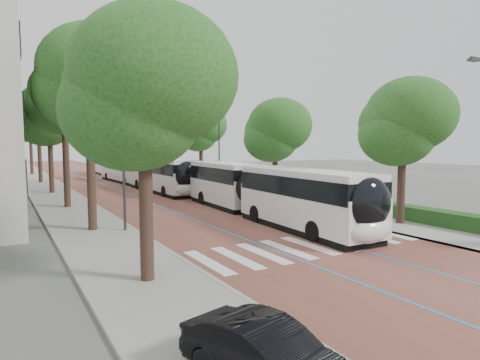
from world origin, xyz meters
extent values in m
plane|color=#51544C|center=(0.00, 0.00, 0.00)|extent=(160.00, 160.00, 0.00)
cube|color=brown|center=(0.00, 40.00, 0.01)|extent=(11.00, 140.00, 0.02)
cube|color=gray|center=(-7.50, 40.00, 0.06)|extent=(4.00, 140.00, 0.12)
cube|color=gray|center=(7.50, 40.00, 0.06)|extent=(4.00, 140.00, 0.12)
cube|color=gray|center=(-5.60, 40.00, 0.06)|extent=(0.20, 140.00, 0.14)
cube|color=gray|center=(5.60, 40.00, 0.06)|extent=(0.20, 140.00, 0.14)
cube|color=silver|center=(-4.80, 1.00, 0.03)|extent=(0.55, 3.60, 0.01)
cube|color=silver|center=(-3.55, 1.00, 0.03)|extent=(0.55, 3.60, 0.01)
cube|color=silver|center=(-2.30, 1.00, 0.03)|extent=(0.55, 3.60, 0.01)
cube|color=silver|center=(-1.05, 1.00, 0.03)|extent=(0.55, 3.60, 0.01)
cube|color=silver|center=(0.20, 1.00, 0.03)|extent=(0.55, 3.60, 0.01)
cube|color=silver|center=(1.45, 1.00, 0.03)|extent=(0.55, 3.60, 0.01)
cube|color=silver|center=(2.70, 1.00, 0.03)|extent=(0.55, 3.60, 0.01)
cube|color=silver|center=(3.95, 1.00, 0.03)|extent=(0.55, 3.60, 0.01)
cube|color=silver|center=(5.20, 1.00, 0.03)|extent=(0.55, 3.60, 0.01)
cube|color=#257BBB|center=(-1.60, 40.00, 0.02)|extent=(0.12, 126.00, 0.01)
cube|color=#257BBB|center=(1.60, 40.00, 0.02)|extent=(0.12, 126.00, 0.01)
cube|color=black|center=(-10.45, 28.00, 3.00)|extent=(0.12, 38.00, 1.60)
cube|color=black|center=(-10.45, 28.00, 6.20)|extent=(0.12, 38.00, 1.60)
cube|color=black|center=(-10.45, 28.00, 9.40)|extent=(0.12, 38.00, 1.60)
cube|color=black|center=(-10.45, 28.00, 12.40)|extent=(0.12, 38.00, 1.60)
cube|color=#143C16|center=(9.10, 0.00, 0.52)|extent=(1.20, 14.00, 0.80)
cube|color=#313033|center=(5.30, -3.00, 7.94)|extent=(0.50, 0.20, 0.10)
cylinder|color=#313033|center=(6.80, 22.00, 4.12)|extent=(0.14, 0.14, 8.00)
cube|color=#313033|center=(6.00, 22.00, 8.02)|extent=(1.70, 0.12, 0.12)
cube|color=#313033|center=(5.30, 22.00, 7.94)|extent=(0.50, 0.20, 0.10)
cylinder|color=#313033|center=(-6.10, 8.00, 4.12)|extent=(0.14, 0.14, 8.00)
cylinder|color=black|center=(-7.50, 0.00, 2.14)|extent=(0.44, 0.44, 4.28)
ellipsoid|color=#184215|center=(-7.50, 0.00, 6.03)|extent=(5.25, 5.25, 4.46)
cylinder|color=black|center=(-7.50, 9.00, 2.70)|extent=(0.44, 0.44, 5.41)
ellipsoid|color=#184215|center=(-7.50, 9.00, 7.62)|extent=(5.45, 5.45, 4.63)
cylinder|color=black|center=(-7.50, 18.00, 2.70)|extent=(0.44, 0.44, 5.39)
ellipsoid|color=#184215|center=(-7.50, 18.00, 7.60)|extent=(5.14, 5.14, 4.37)
cylinder|color=black|center=(-7.50, 28.00, 2.50)|extent=(0.44, 0.44, 4.99)
ellipsoid|color=#184215|center=(-7.50, 28.00, 7.04)|extent=(6.00, 6.00, 5.10)
cylinder|color=black|center=(-7.50, 40.00, 2.67)|extent=(0.44, 0.44, 5.34)
ellipsoid|color=#184215|center=(-7.50, 40.00, 7.52)|extent=(6.26, 6.26, 5.32)
cylinder|color=black|center=(-7.50, 55.00, 2.63)|extent=(0.44, 0.44, 5.27)
ellipsoid|color=#184215|center=(-7.50, 55.00, 7.42)|extent=(5.62, 5.62, 4.78)
cylinder|color=black|center=(7.70, 2.00, 1.97)|extent=(0.44, 0.44, 3.94)
ellipsoid|color=#184215|center=(7.70, 2.00, 5.56)|extent=(4.85, 4.85, 4.12)
cylinder|color=black|center=(7.70, 14.00, 1.94)|extent=(0.44, 0.44, 3.88)
ellipsoid|color=#184215|center=(7.70, 14.00, 5.47)|extent=(5.20, 5.20, 4.42)
cylinder|color=black|center=(7.70, 28.00, 2.16)|extent=(0.44, 0.44, 4.33)
ellipsoid|color=#184215|center=(7.70, 28.00, 6.10)|extent=(5.07, 5.07, 4.31)
cylinder|color=black|center=(7.70, 44.00, 2.16)|extent=(0.44, 0.44, 4.33)
ellipsoid|color=#184215|center=(7.70, 44.00, 6.09)|extent=(5.01, 5.01, 4.26)
cylinder|color=black|center=(2.40, 8.81, 1.77)|extent=(2.34, 1.02, 2.30)
cube|color=silver|center=(2.14, 3.68, 1.26)|extent=(2.97, 9.47, 1.82)
cube|color=black|center=(2.14, 3.68, 2.40)|extent=(3.00, 9.29, 0.97)
cube|color=silver|center=(2.14, 3.68, 3.04)|extent=(2.91, 9.29, 0.31)
cube|color=black|center=(2.14, 3.68, 0.17)|extent=(2.90, 9.10, 0.35)
cube|color=silver|center=(2.61, 13.12, 1.26)|extent=(2.89, 7.86, 1.82)
cube|color=black|center=(2.61, 13.12, 2.40)|extent=(2.92, 7.70, 0.97)
cube|color=silver|center=(2.61, 13.12, 3.04)|extent=(2.83, 7.70, 0.31)
cube|color=black|center=(2.61, 13.12, 0.17)|extent=(2.82, 7.55, 0.35)
ellipsoid|color=black|center=(1.91, -0.84, 2.00)|extent=(2.40, 1.22, 2.28)
ellipsoid|color=silver|center=(1.90, -0.89, 0.86)|extent=(2.40, 1.12, 1.14)
cylinder|color=black|center=(0.89, 1.46, 0.50)|extent=(0.35, 1.01, 1.00)
cylinder|color=black|center=(3.15, 1.35, 0.50)|extent=(0.35, 1.01, 1.00)
cylinder|color=black|center=(1.57, 14.85, 0.50)|extent=(0.35, 1.01, 1.00)
cylinder|color=black|center=(3.83, 14.73, 0.50)|extent=(0.35, 1.01, 1.00)
cylinder|color=black|center=(1.16, 6.82, 0.50)|extent=(0.35, 1.01, 1.00)
cylinder|color=black|center=(3.42, 6.70, 0.50)|extent=(0.35, 1.01, 1.00)
cube|color=silver|center=(1.65, 23.96, 1.26)|extent=(2.72, 12.04, 1.82)
cube|color=black|center=(1.65, 23.96, 2.40)|extent=(2.76, 11.81, 0.97)
cube|color=silver|center=(1.65, 23.96, 3.04)|extent=(2.67, 11.80, 0.31)
cube|color=black|center=(1.65, 23.96, 0.17)|extent=(2.67, 11.56, 0.35)
ellipsoid|color=black|center=(1.76, 18.11, 2.00)|extent=(2.37, 1.14, 2.28)
ellipsoid|color=silver|center=(1.76, 18.06, 0.86)|extent=(2.37, 1.04, 1.14)
cylinder|color=black|center=(0.59, 20.34, 0.50)|extent=(0.32, 1.01, 1.00)
cylinder|color=black|center=(2.85, 20.38, 0.50)|extent=(0.32, 1.01, 1.00)
cylinder|color=black|center=(0.45, 27.74, 0.50)|extent=(0.32, 1.01, 1.00)
cylinder|color=black|center=(2.71, 27.78, 0.50)|extent=(0.32, 1.01, 1.00)
cube|color=silver|center=(1.41, 36.09, 1.26)|extent=(3.10, 12.11, 1.82)
cube|color=black|center=(1.41, 36.09, 2.40)|extent=(3.13, 11.87, 0.97)
cube|color=silver|center=(1.41, 36.09, 3.04)|extent=(3.04, 11.87, 0.31)
cube|color=black|center=(1.41, 36.09, 0.17)|extent=(3.03, 11.63, 0.35)
ellipsoid|color=black|center=(1.70, 30.24, 2.00)|extent=(2.40, 1.22, 2.28)
ellipsoid|color=silver|center=(1.70, 30.19, 0.86)|extent=(2.40, 1.12, 1.14)
cylinder|color=black|center=(0.46, 32.43, 0.50)|extent=(0.35, 1.01, 1.00)
cylinder|color=black|center=(2.72, 32.55, 0.50)|extent=(0.35, 1.01, 1.00)
cylinder|color=black|center=(0.09, 39.82, 0.50)|extent=(0.35, 1.01, 1.00)
cylinder|color=black|center=(2.34, 39.94, 0.50)|extent=(0.35, 1.01, 1.00)
cube|color=silver|center=(2.35, 50.25, 1.26)|extent=(2.96, 12.09, 1.82)
cube|color=black|center=(2.35, 50.25, 2.40)|extent=(2.99, 11.85, 0.97)
cube|color=silver|center=(2.35, 50.25, 3.04)|extent=(2.90, 11.84, 0.31)
cube|color=black|center=(2.35, 50.25, 0.17)|extent=(2.89, 11.61, 0.35)
ellipsoid|color=black|center=(2.13, 44.41, 2.00)|extent=(2.39, 1.19, 2.28)
ellipsoid|color=silver|center=(2.13, 44.36, 0.86)|extent=(2.39, 1.09, 1.14)
cylinder|color=black|center=(1.09, 46.70, 0.50)|extent=(0.34, 1.01, 1.00)
cylinder|color=black|center=(3.35, 46.61, 0.50)|extent=(0.34, 1.01, 1.00)
cylinder|color=black|center=(1.37, 54.09, 0.50)|extent=(0.34, 1.01, 1.00)
cylinder|color=black|center=(3.63, 54.01, 0.50)|extent=(0.34, 1.01, 1.00)
imported|color=black|center=(-7.49, -6.84, 0.72)|extent=(2.12, 3.83, 1.20)
camera|label=1|loc=(-11.44, -12.47, 4.49)|focal=30.00mm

